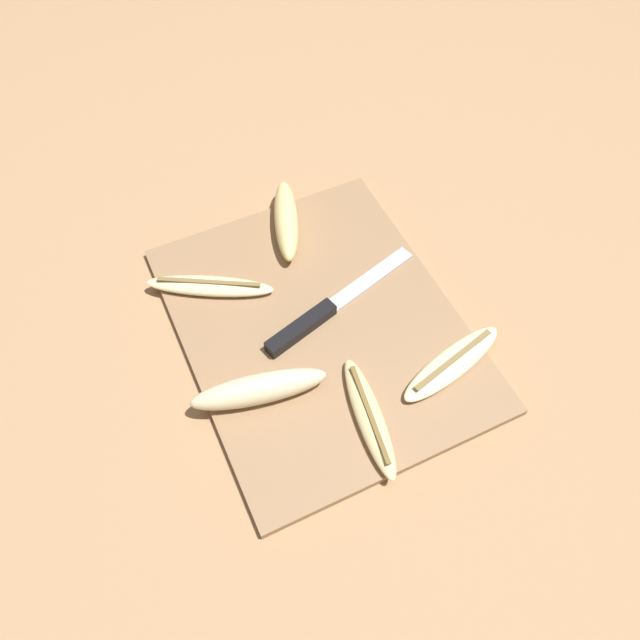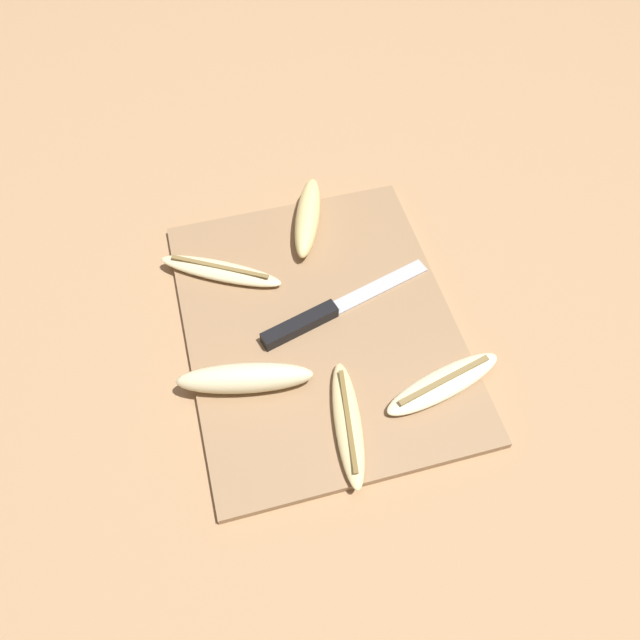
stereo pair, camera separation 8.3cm
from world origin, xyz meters
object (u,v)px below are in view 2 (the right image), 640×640
at_px(banana_pale_long, 245,378).
at_px(banana_mellow_near, 348,423).
at_px(banana_bright_far, 443,383).
at_px(banana_cream_curved, 221,271).
at_px(banana_golden_short, 308,217).
at_px(knife, 316,315).

relative_size(banana_pale_long, banana_mellow_near, 1.03).
distance_m(banana_pale_long, banana_bright_far, 0.25).
distance_m(banana_pale_long, banana_mellow_near, 0.14).
xyz_separation_m(banana_cream_curved, banana_golden_short, (-0.06, 0.14, 0.01)).
relative_size(banana_cream_curved, banana_golden_short, 1.09).
height_order(knife, banana_golden_short, banana_golden_short).
bearing_deg(banana_cream_curved, banana_golden_short, 112.83).
bearing_deg(knife, banana_pale_long, -71.67).
bearing_deg(banana_golden_short, banana_bright_far, 17.31).
bearing_deg(banana_golden_short, banana_cream_curved, -67.17).
bearing_deg(banana_mellow_near, knife, 178.94).
xyz_separation_m(banana_bright_far, banana_golden_short, (-0.31, -0.10, 0.01)).
relative_size(knife, banana_pale_long, 1.46).
xyz_separation_m(knife, banana_cream_curved, (-0.11, -0.11, 0.00)).
height_order(banana_cream_curved, banana_bright_far, same).
bearing_deg(banana_pale_long, banana_bright_far, 74.61).
height_order(banana_pale_long, banana_cream_curved, banana_pale_long).
distance_m(banana_bright_far, banana_golden_short, 0.32).
bearing_deg(knife, banana_mellow_near, -17.01).
bearing_deg(banana_cream_curved, banana_bright_far, 43.81).
xyz_separation_m(banana_mellow_near, banana_cream_curved, (-0.27, -0.11, -0.00)).
xyz_separation_m(knife, banana_pale_long, (0.08, -0.11, 0.01)).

